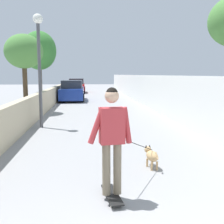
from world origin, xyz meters
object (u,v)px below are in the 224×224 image
(person_skateboarder, at_px, (112,133))
(car_far, at_px, (77,86))
(lamp_post, at_px, (39,50))
(skateboard, at_px, (112,195))
(car_near, at_px, (72,91))
(tree_left_far, at_px, (39,51))
(dog, at_px, (151,155))
(tree_left_distant, at_px, (24,52))

(person_skateboarder, height_order, car_far, person_skateboarder)
(lamp_post, bearing_deg, skateboard, -161.22)
(person_skateboarder, xyz_separation_m, car_near, (16.92, 1.51, -0.37))
(car_near, bearing_deg, car_far, -0.00)
(tree_left_far, bearing_deg, car_far, -13.39)
(lamp_post, height_order, dog, lamp_post)
(person_skateboarder, bearing_deg, tree_left_distant, 18.93)
(skateboard, xyz_separation_m, person_skateboarder, (-0.00, -0.00, 1.02))
(dog, bearing_deg, tree_left_far, 17.63)
(skateboard, height_order, car_near, car_near)
(person_skateboarder, xyz_separation_m, car_far, (25.99, 1.51, -0.37))
(car_far, bearing_deg, skateboard, -176.67)
(skateboard, bearing_deg, person_skateboarder, -172.87)
(dog, bearing_deg, car_near, 9.11)
(tree_left_far, bearing_deg, tree_left_distant, -177.84)
(person_skateboarder, distance_m, car_far, 26.04)
(dog, xyz_separation_m, car_far, (24.59, 2.49, 0.44))
(tree_left_far, relative_size, skateboard, 6.19)
(person_skateboarder, bearing_deg, skateboard, 7.13)
(skateboard, distance_m, car_near, 17.00)
(car_near, height_order, car_far, same)
(tree_left_far, distance_m, lamp_post, 10.36)
(lamp_post, height_order, skateboard, lamp_post)
(person_skateboarder, relative_size, car_far, 0.41)
(tree_left_distant, bearing_deg, person_skateboarder, -161.07)
(tree_left_distant, relative_size, car_near, 0.93)
(car_far, bearing_deg, car_near, 180.00)
(car_near, bearing_deg, tree_left_far, 102.56)
(tree_left_far, height_order, person_skateboarder, tree_left_far)
(lamp_post, distance_m, car_far, 19.90)
(tree_left_far, bearing_deg, car_near, -77.44)
(tree_left_distant, relative_size, lamp_post, 0.97)
(skateboard, height_order, dog, dog)
(tree_left_far, xyz_separation_m, lamp_post, (-10.19, -1.68, -0.82))
(lamp_post, height_order, car_near, lamp_post)
(tree_left_far, xyz_separation_m, skateboard, (-16.41, -3.80, -3.60))
(lamp_post, xyz_separation_m, person_skateboarder, (-6.22, -2.11, -1.77))
(tree_left_distant, distance_m, skateboard, 11.42)
(skateboard, bearing_deg, tree_left_distant, 18.93)
(tree_left_distant, distance_m, dog, 10.48)
(lamp_post, bearing_deg, person_skateboarder, -161.22)
(skateboard, xyz_separation_m, car_far, (25.99, 1.51, 0.65))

